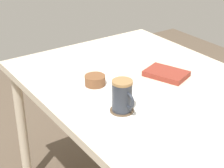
# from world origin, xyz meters

# --- Properties ---
(dining_table) EXTENTS (1.32, 0.89, 0.74)m
(dining_table) POSITION_xyz_m (0.00, 0.00, 0.67)
(dining_table) COLOR beige
(dining_table) RESTS_ON ground_plane
(placemat) EXTENTS (0.40, 0.32, 0.00)m
(placemat) POSITION_xyz_m (-0.07, -0.22, 0.74)
(placemat) COLOR white
(placemat) RESTS_ON dining_table
(pastry_plate) EXTENTS (0.16, 0.16, 0.01)m
(pastry_plate) POSITION_xyz_m (-0.16, -0.21, 0.75)
(pastry_plate) COLOR white
(pastry_plate) RESTS_ON placemat
(pastry) EXTENTS (0.09, 0.09, 0.04)m
(pastry) POSITION_xyz_m (-0.16, -0.21, 0.77)
(pastry) COLOR brown
(pastry) RESTS_ON pastry_plate
(coffee_coaster) EXTENTS (0.09, 0.09, 0.00)m
(coffee_coaster) POSITION_xyz_m (0.06, -0.23, 0.74)
(coffee_coaster) COLOR brown
(coffee_coaster) RESTS_ON placemat
(coffee_mug) EXTENTS (0.11, 0.08, 0.12)m
(coffee_mug) POSITION_xyz_m (0.06, -0.23, 0.81)
(coffee_mug) COLOR #2D333D
(coffee_mug) RESTS_ON coffee_coaster
(teaspoon) EXTENTS (0.13, 0.04, 0.01)m
(teaspoon) POSITION_xyz_m (0.04, -0.36, 0.75)
(teaspoon) COLOR silver
(teaspoon) RESTS_ON placemat
(small_book) EXTENTS (0.21, 0.18, 0.02)m
(small_book) POSITION_xyz_m (-0.08, 0.12, 0.75)
(small_book) COLOR maroon
(small_book) RESTS_ON dining_table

